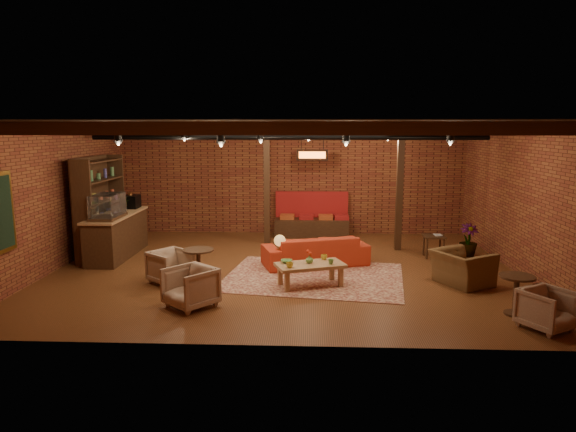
{
  "coord_description": "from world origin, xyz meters",
  "views": [
    {
      "loc": [
        0.56,
        -10.92,
        3.1
      ],
      "look_at": [
        0.07,
        0.2,
        1.16
      ],
      "focal_mm": 32.0,
      "sensor_mm": 36.0,
      "label": 1
    }
  ],
  "objects_px": {
    "armchair_a": "(171,265)",
    "armchair_right": "(462,262)",
    "armchair_far": "(547,307)",
    "side_table_lamp": "(280,243)",
    "armchair_b": "(190,285)",
    "round_table_right": "(516,289)",
    "round_table_left": "(198,259)",
    "side_table_book": "(434,237)",
    "sofa": "(315,250)",
    "plant_tall": "(470,208)",
    "coffee_table": "(309,266)"
  },
  "relations": [
    {
      "from": "round_table_left",
      "to": "armchair_a",
      "type": "xyz_separation_m",
      "value": [
        -0.52,
        -0.2,
        -0.07
      ]
    },
    {
      "from": "coffee_table",
      "to": "armchair_right",
      "type": "bearing_deg",
      "value": 4.66
    },
    {
      "from": "round_table_right",
      "to": "armchair_b",
      "type": "bearing_deg",
      "value": 178.63
    },
    {
      "from": "round_table_left",
      "to": "armchair_b",
      "type": "xyz_separation_m",
      "value": [
        0.2,
        -1.56,
        -0.05
      ]
    },
    {
      "from": "side_table_lamp",
      "to": "armchair_a",
      "type": "relative_size",
      "value": 1.08
    },
    {
      "from": "round_table_left",
      "to": "plant_tall",
      "type": "relative_size",
      "value": 0.28
    },
    {
      "from": "side_table_lamp",
      "to": "side_table_book",
      "type": "xyz_separation_m",
      "value": [
        3.62,
        1.31,
        -0.11
      ]
    },
    {
      "from": "armchair_a",
      "to": "armchair_far",
      "type": "height_order",
      "value": "armchair_a"
    },
    {
      "from": "armchair_a",
      "to": "sofa",
      "type": "bearing_deg",
      "value": -24.45
    },
    {
      "from": "sofa",
      "to": "round_table_right",
      "type": "relative_size",
      "value": 3.47
    },
    {
      "from": "sofa",
      "to": "round_table_left",
      "type": "xyz_separation_m",
      "value": [
        -2.39,
        -1.29,
        0.1
      ]
    },
    {
      "from": "round_table_left",
      "to": "armchair_far",
      "type": "xyz_separation_m",
      "value": [
        5.94,
        -2.31,
        -0.09
      ]
    },
    {
      "from": "armchair_a",
      "to": "armchair_far",
      "type": "xyz_separation_m",
      "value": [
        6.46,
        -2.12,
        -0.02
      ]
    },
    {
      "from": "round_table_right",
      "to": "armchair_far",
      "type": "distance_m",
      "value": 0.67
    },
    {
      "from": "side_table_lamp",
      "to": "armchair_a",
      "type": "bearing_deg",
      "value": -154.87
    },
    {
      "from": "sofa",
      "to": "armchair_a",
      "type": "distance_m",
      "value": 3.27
    },
    {
      "from": "armchair_right",
      "to": "round_table_right",
      "type": "relative_size",
      "value": 1.54
    },
    {
      "from": "armchair_right",
      "to": "side_table_book",
      "type": "bearing_deg",
      "value": -27.9
    },
    {
      "from": "armchair_a",
      "to": "armchair_right",
      "type": "height_order",
      "value": "armchair_right"
    },
    {
      "from": "round_table_right",
      "to": "armchair_a",
      "type": "bearing_deg",
      "value": 166.52
    },
    {
      "from": "side_table_book",
      "to": "plant_tall",
      "type": "height_order",
      "value": "plant_tall"
    },
    {
      "from": "armchair_right",
      "to": "side_table_book",
      "type": "distance_m",
      "value": 2.14
    },
    {
      "from": "coffee_table",
      "to": "side_table_book",
      "type": "height_order",
      "value": "coffee_table"
    },
    {
      "from": "armchair_b",
      "to": "side_table_lamp",
      "type": "bearing_deg",
      "value": 99.72
    },
    {
      "from": "armchair_far",
      "to": "plant_tall",
      "type": "height_order",
      "value": "plant_tall"
    },
    {
      "from": "sofa",
      "to": "side_table_lamp",
      "type": "bearing_deg",
      "value": 14.06
    },
    {
      "from": "armchair_right",
      "to": "armchair_a",
      "type": "bearing_deg",
      "value": 62.14
    },
    {
      "from": "side_table_lamp",
      "to": "armchair_right",
      "type": "xyz_separation_m",
      "value": [
        3.69,
        -0.83,
        -0.15
      ]
    },
    {
      "from": "side_table_book",
      "to": "side_table_lamp",
      "type": "bearing_deg",
      "value": -160.14
    },
    {
      "from": "armchair_a",
      "to": "armchair_right",
      "type": "bearing_deg",
      "value": -49.74
    },
    {
      "from": "armchair_a",
      "to": "side_table_book",
      "type": "xyz_separation_m",
      "value": [
        5.76,
        2.31,
        0.13
      ]
    },
    {
      "from": "coffee_table",
      "to": "side_table_book",
      "type": "distance_m",
      "value": 3.81
    },
    {
      "from": "side_table_book",
      "to": "plant_tall",
      "type": "relative_size",
      "value": 0.24
    },
    {
      "from": "sofa",
      "to": "side_table_book",
      "type": "distance_m",
      "value": 2.97
    },
    {
      "from": "plant_tall",
      "to": "sofa",
      "type": "bearing_deg",
      "value": -164.84
    },
    {
      "from": "armchair_b",
      "to": "armchair_far",
      "type": "height_order",
      "value": "armchair_b"
    },
    {
      "from": "armchair_b",
      "to": "armchair_far",
      "type": "distance_m",
      "value": 5.79
    },
    {
      "from": "round_table_right",
      "to": "plant_tall",
      "type": "relative_size",
      "value": 0.29
    },
    {
      "from": "armchair_a",
      "to": "plant_tall",
      "type": "xyz_separation_m",
      "value": [
        6.63,
        2.49,
        0.81
      ]
    },
    {
      "from": "sofa",
      "to": "coffee_table",
      "type": "height_order",
      "value": "coffee_table"
    },
    {
      "from": "round_table_right",
      "to": "armchair_right",
      "type": "bearing_deg",
      "value": 103.69
    },
    {
      "from": "side_table_lamp",
      "to": "side_table_book",
      "type": "height_order",
      "value": "side_table_lamp"
    },
    {
      "from": "side_table_lamp",
      "to": "side_table_book",
      "type": "bearing_deg",
      "value": 19.86
    },
    {
      "from": "armchair_right",
      "to": "side_table_book",
      "type": "height_order",
      "value": "armchair_right"
    },
    {
      "from": "armchair_right",
      "to": "armchair_far",
      "type": "relative_size",
      "value": 1.48
    },
    {
      "from": "armchair_b",
      "to": "coffee_table",
      "type": "bearing_deg",
      "value": 72.57
    },
    {
      "from": "side_table_lamp",
      "to": "armchair_b",
      "type": "relative_size",
      "value": 1.03
    },
    {
      "from": "coffee_table",
      "to": "armchair_a",
      "type": "distance_m",
      "value": 2.78
    },
    {
      "from": "coffee_table",
      "to": "plant_tall",
      "type": "distance_m",
      "value": 4.69
    },
    {
      "from": "sofa",
      "to": "side_table_book",
      "type": "height_order",
      "value": "sofa"
    }
  ]
}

